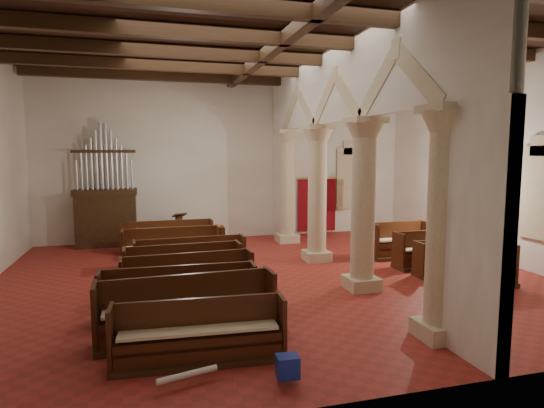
{
  "coord_description": "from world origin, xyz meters",
  "views": [
    {
      "loc": [
        -3.1,
        -11.15,
        3.28
      ],
      "look_at": [
        0.12,
        0.5,
        1.89
      ],
      "focal_mm": 30.0,
      "sensor_mm": 36.0,
      "label": 1
    }
  ],
  "objects_px": {
    "pipe_organ": "(106,207)",
    "nave_pew_0": "(200,342)",
    "lectern": "(179,230)",
    "aisle_pew_0": "(479,273)",
    "processional_banner": "(363,219)"
  },
  "relations": [
    {
      "from": "pipe_organ",
      "to": "nave_pew_0",
      "type": "height_order",
      "value": "pipe_organ"
    },
    {
      "from": "pipe_organ",
      "to": "processional_banner",
      "type": "distance_m",
      "value": 9.26
    },
    {
      "from": "nave_pew_0",
      "to": "aisle_pew_0",
      "type": "height_order",
      "value": "aisle_pew_0"
    },
    {
      "from": "aisle_pew_0",
      "to": "nave_pew_0",
      "type": "bearing_deg",
      "value": -163.85
    },
    {
      "from": "pipe_organ",
      "to": "lectern",
      "type": "distance_m",
      "value": 2.64
    },
    {
      "from": "nave_pew_0",
      "to": "aisle_pew_0",
      "type": "bearing_deg",
      "value": 20.69
    },
    {
      "from": "processional_banner",
      "to": "nave_pew_0",
      "type": "xyz_separation_m",
      "value": [
        -7.02,
        -8.37,
        -0.49
      ]
    },
    {
      "from": "processional_banner",
      "to": "nave_pew_0",
      "type": "height_order",
      "value": "processional_banner"
    },
    {
      "from": "aisle_pew_0",
      "to": "processional_banner",
      "type": "bearing_deg",
      "value": 88.78
    },
    {
      "from": "lectern",
      "to": "aisle_pew_0",
      "type": "distance_m",
      "value": 10.1
    },
    {
      "from": "pipe_organ",
      "to": "nave_pew_0",
      "type": "distance_m",
      "value": 10.07
    },
    {
      "from": "nave_pew_0",
      "to": "lectern",
      "type": "bearing_deg",
      "value": 91.34
    },
    {
      "from": "pipe_organ",
      "to": "nave_pew_0",
      "type": "bearing_deg",
      "value": -77.78
    },
    {
      "from": "processional_banner",
      "to": "aisle_pew_0",
      "type": "distance_m",
      "value": 6.22
    },
    {
      "from": "lectern",
      "to": "aisle_pew_0",
      "type": "bearing_deg",
      "value": -68.71
    }
  ]
}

